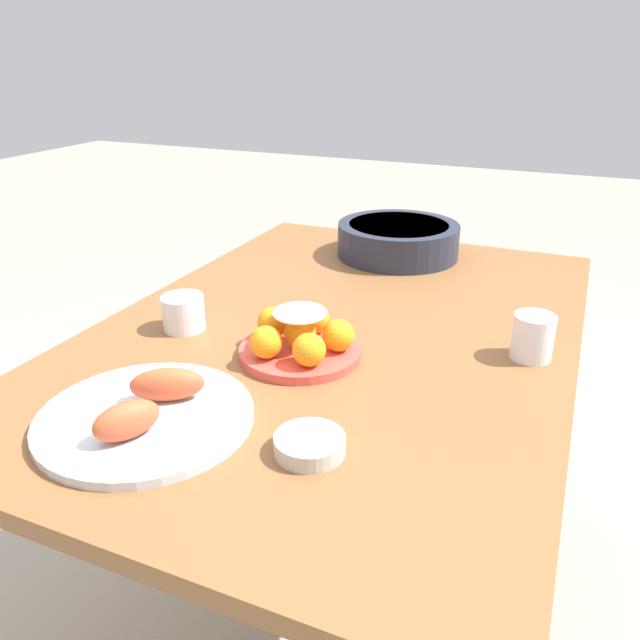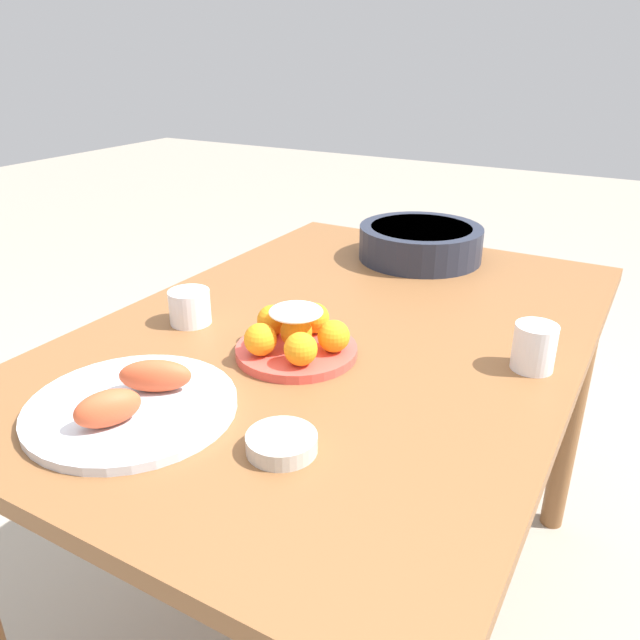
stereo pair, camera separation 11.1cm
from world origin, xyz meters
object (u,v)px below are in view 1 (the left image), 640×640
object	(u,v)px
cup_near	(533,337)
dining_table	(337,376)
serving_bowl	(398,239)
seafood_platter	(146,414)
cake_plate	(300,338)
cup_far	(183,313)
sauce_bowl	(310,444)

from	to	relation	value
cup_near	dining_table	bearing A→B (deg)	91.71
serving_bowl	cup_near	xyz separation A→B (m)	(-0.45, -0.37, -0.01)
dining_table	seafood_platter	distance (m)	0.45
serving_bowl	seafood_platter	size ratio (longest dim) A/B	0.98
dining_table	serving_bowl	size ratio (longest dim) A/B	4.18
serving_bowl	seafood_platter	distance (m)	0.88
dining_table	seafood_platter	bearing A→B (deg)	163.13
cake_plate	cup_far	world-z (taller)	cake_plate
seafood_platter	cup_far	distance (m)	0.32
cup_near	seafood_platter	bearing A→B (deg)	131.72
serving_bowl	cup_near	size ratio (longest dim) A/B	3.85
seafood_platter	cup_far	size ratio (longest dim) A/B	3.90
cake_plate	serving_bowl	world-z (taller)	cake_plate
dining_table	cup_far	xyz separation A→B (m)	(-0.13, 0.26, 0.14)
dining_table	serving_bowl	bearing A→B (deg)	2.76
cake_plate	cup_near	bearing A→B (deg)	-67.52
sauce_bowl	cup_far	world-z (taller)	cup_far
serving_bowl	cup_far	bearing A→B (deg)	157.77
dining_table	serving_bowl	world-z (taller)	serving_bowl
dining_table	sauce_bowl	size ratio (longest dim) A/B	13.24
cup_near	cup_far	size ratio (longest dim) A/B	1.00
dining_table	cup_near	size ratio (longest dim) A/B	16.06
serving_bowl	seafood_platter	world-z (taller)	serving_bowl
cup_far	cup_near	bearing A→B (deg)	-77.47
cake_plate	cup_near	size ratio (longest dim) A/B	2.68
dining_table	cake_plate	world-z (taller)	cake_plate
cake_plate	sauce_bowl	distance (m)	0.28
seafood_platter	cup_near	bearing A→B (deg)	-48.28
cup_near	cup_far	distance (m)	0.63
dining_table	seafood_platter	world-z (taller)	seafood_platter
seafood_platter	cup_near	distance (m)	0.64
serving_bowl	cup_far	distance (m)	0.63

